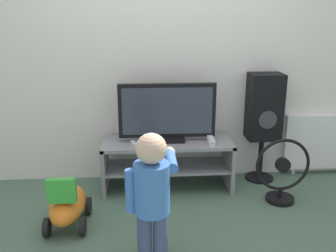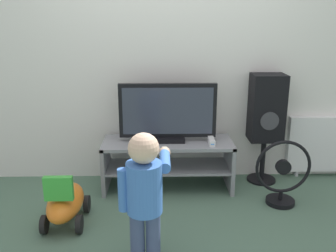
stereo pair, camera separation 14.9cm
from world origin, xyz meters
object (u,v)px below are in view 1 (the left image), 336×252
child (152,188)px  radiator (322,142)px  ride_on_toy (68,205)px  floor_fan (282,174)px  remote_primary (135,143)px  speaker_tower (264,110)px  television (167,113)px  game_console (211,141)px

child → radiator: bearing=37.1°
ride_on_toy → floor_fan: bearing=8.6°
remote_primary → ride_on_toy: 0.83m
speaker_tower → floor_fan: bearing=-85.1°
floor_fan → radiator: (0.63, 0.59, 0.08)m
floor_fan → speaker_tower: bearing=94.9°
floor_fan → child: bearing=-146.6°
floor_fan → ride_on_toy: floor_fan is taller
remote_primary → ride_on_toy: bearing=-133.4°
speaker_tower → remote_primary: bearing=-171.0°
television → ride_on_toy: 1.20m
television → child: television is taller
floor_fan → ride_on_toy: bearing=-171.4°
television → speaker_tower: size_ratio=0.83×
floor_fan → radiator: size_ratio=0.74×
remote_primary → radiator: bearing=9.0°
television → child: 1.18m
child → remote_primary: bearing=97.0°
child → speaker_tower: (1.13, 1.26, 0.18)m
remote_primary → speaker_tower: bearing=9.0°
game_console → speaker_tower: size_ratio=0.15×
speaker_tower → television: bearing=-173.5°
child → ride_on_toy: bearing=143.0°
speaker_tower → ride_on_toy: 2.02m
television → radiator: (1.63, 0.22, -0.39)m
remote_primary → speaker_tower: size_ratio=0.12×
child → floor_fan: size_ratio=1.55×
remote_primary → child: size_ratio=0.14×
television → speaker_tower: 0.96m
speaker_tower → child: bearing=-132.0°
floor_fan → radiator: bearing=42.9°
child → game_console: bearing=61.0°
remote_primary → child: 1.07m
speaker_tower → floor_fan: 0.67m
child → floor_fan: 1.43m
remote_primary → speaker_tower: 1.30m
television → radiator: size_ratio=1.13×
television → ride_on_toy: (-0.83, -0.65, -0.56)m
game_console → child: bearing=-119.0°
remote_primary → ride_on_toy: remote_primary is taller
remote_primary → ride_on_toy: size_ratio=0.23×
remote_primary → radiator: (1.93, 0.31, -0.14)m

